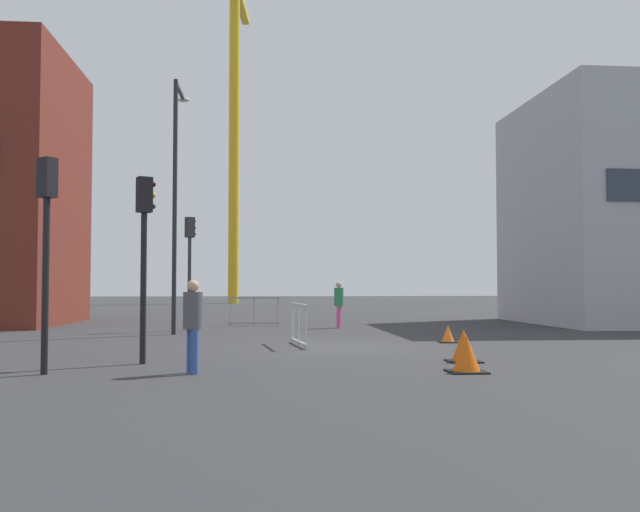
{
  "coord_description": "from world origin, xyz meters",
  "views": [
    {
      "loc": [
        -1.91,
        -17.23,
        1.55
      ],
      "look_at": [
        0.0,
        3.89,
        2.44
      ],
      "focal_mm": 38.8,
      "sensor_mm": 36.0,
      "label": 1
    }
  ],
  "objects_px": {
    "traffic_light_island": "(46,228)",
    "traffic_cone_striped": "(466,355)",
    "pedestrian_waiting": "(193,319)",
    "traffic_cone_orange": "(464,347)",
    "construction_crane": "(234,99)",
    "traffic_light_corner": "(144,237)",
    "traffic_cone_by_barrier": "(448,335)",
    "streetlamp_tall": "(176,184)",
    "pedestrian_walking": "(339,301)",
    "traffic_light_median": "(190,254)"
  },
  "relations": [
    {
      "from": "streetlamp_tall",
      "to": "pedestrian_walking",
      "type": "bearing_deg",
      "value": 24.51
    },
    {
      "from": "traffic_light_median",
      "to": "traffic_light_island",
      "type": "bearing_deg",
      "value": -96.78
    },
    {
      "from": "pedestrian_waiting",
      "to": "traffic_cone_striped",
      "type": "xyz_separation_m",
      "value": [
        4.83,
        -0.25,
        -0.64
      ]
    },
    {
      "from": "traffic_cone_by_barrier",
      "to": "construction_crane",
      "type": "bearing_deg",
      "value": 99.8
    },
    {
      "from": "streetlamp_tall",
      "to": "traffic_light_corner",
      "type": "height_order",
      "value": "streetlamp_tall"
    },
    {
      "from": "construction_crane",
      "to": "pedestrian_walking",
      "type": "bearing_deg",
      "value": -81.88
    },
    {
      "from": "traffic_light_corner",
      "to": "pedestrian_walking",
      "type": "relative_size",
      "value": 2.21
    },
    {
      "from": "pedestrian_walking",
      "to": "traffic_cone_striped",
      "type": "xyz_separation_m",
      "value": [
        0.77,
        -12.77,
        -0.66
      ]
    },
    {
      "from": "pedestrian_walking",
      "to": "traffic_cone_by_barrier",
      "type": "height_order",
      "value": "pedestrian_walking"
    },
    {
      "from": "traffic_light_corner",
      "to": "traffic_cone_by_barrier",
      "type": "height_order",
      "value": "traffic_light_corner"
    },
    {
      "from": "traffic_cone_by_barrier",
      "to": "traffic_cone_orange",
      "type": "bearing_deg",
      "value": -101.88
    },
    {
      "from": "traffic_cone_striped",
      "to": "streetlamp_tall",
      "type": "bearing_deg",
      "value": 121.61
    },
    {
      "from": "pedestrian_walking",
      "to": "traffic_cone_orange",
      "type": "height_order",
      "value": "pedestrian_walking"
    },
    {
      "from": "traffic_cone_striped",
      "to": "traffic_cone_by_barrier",
      "type": "relative_size",
      "value": 1.43
    },
    {
      "from": "traffic_light_corner",
      "to": "traffic_light_island",
      "type": "relative_size",
      "value": 0.98
    },
    {
      "from": "traffic_light_median",
      "to": "pedestrian_waiting",
      "type": "relative_size",
      "value": 2.37
    },
    {
      "from": "traffic_cone_by_barrier",
      "to": "traffic_light_island",
      "type": "bearing_deg",
      "value": -146.32
    },
    {
      "from": "streetlamp_tall",
      "to": "pedestrian_waiting",
      "type": "height_order",
      "value": "streetlamp_tall"
    },
    {
      "from": "streetlamp_tall",
      "to": "traffic_light_island",
      "type": "height_order",
      "value": "streetlamp_tall"
    },
    {
      "from": "traffic_light_island",
      "to": "construction_crane",
      "type": "bearing_deg",
      "value": 88.04
    },
    {
      "from": "traffic_light_island",
      "to": "traffic_cone_striped",
      "type": "relative_size",
      "value": 5.63
    },
    {
      "from": "streetlamp_tall",
      "to": "traffic_light_island",
      "type": "relative_size",
      "value": 2.14
    },
    {
      "from": "construction_crane",
      "to": "pedestrian_waiting",
      "type": "xyz_separation_m",
      "value": [
        0.93,
        -47.53,
        -16.78
      ]
    },
    {
      "from": "traffic_light_median",
      "to": "pedestrian_waiting",
      "type": "height_order",
      "value": "traffic_light_median"
    },
    {
      "from": "traffic_cone_by_barrier",
      "to": "pedestrian_walking",
      "type": "bearing_deg",
      "value": 108.49
    },
    {
      "from": "streetlamp_tall",
      "to": "traffic_light_median",
      "type": "relative_size",
      "value": 2.08
    },
    {
      "from": "traffic_cone_orange",
      "to": "traffic_cone_striped",
      "type": "distance_m",
      "value": 1.69
    },
    {
      "from": "traffic_light_median",
      "to": "traffic_cone_orange",
      "type": "distance_m",
      "value": 12.34
    },
    {
      "from": "construction_crane",
      "to": "traffic_light_island",
      "type": "height_order",
      "value": "construction_crane"
    },
    {
      "from": "traffic_light_island",
      "to": "streetlamp_tall",
      "type": "bearing_deg",
      "value": 83.79
    },
    {
      "from": "pedestrian_waiting",
      "to": "traffic_cone_striped",
      "type": "bearing_deg",
      "value": -2.98
    },
    {
      "from": "streetlamp_tall",
      "to": "traffic_light_corner",
      "type": "distance_m",
      "value": 8.71
    },
    {
      "from": "traffic_light_median",
      "to": "pedestrian_walking",
      "type": "distance_m",
      "value": 5.57
    },
    {
      "from": "traffic_light_median",
      "to": "traffic_light_corner",
      "type": "relative_size",
      "value": 1.05
    },
    {
      "from": "traffic_cone_orange",
      "to": "traffic_cone_striped",
      "type": "relative_size",
      "value": 0.98
    },
    {
      "from": "traffic_cone_orange",
      "to": "traffic_cone_by_barrier",
      "type": "bearing_deg",
      "value": 78.12
    },
    {
      "from": "construction_crane",
      "to": "traffic_cone_orange",
      "type": "distance_m",
      "value": 49.71
    },
    {
      "from": "streetlamp_tall",
      "to": "traffic_cone_orange",
      "type": "relative_size",
      "value": 12.29
    },
    {
      "from": "traffic_light_corner",
      "to": "traffic_light_island",
      "type": "height_order",
      "value": "traffic_light_island"
    },
    {
      "from": "streetlamp_tall",
      "to": "traffic_light_median",
      "type": "bearing_deg",
      "value": 79.86
    },
    {
      "from": "pedestrian_waiting",
      "to": "traffic_cone_orange",
      "type": "bearing_deg",
      "value": 14.66
    },
    {
      "from": "traffic_light_corner",
      "to": "pedestrian_walking",
      "type": "xyz_separation_m",
      "value": [
        5.16,
        10.92,
        -1.52
      ]
    },
    {
      "from": "pedestrian_walking",
      "to": "traffic_cone_by_barrier",
      "type": "xyz_separation_m",
      "value": [
        2.18,
        -6.53,
        -0.75
      ]
    },
    {
      "from": "construction_crane",
      "to": "traffic_light_corner",
      "type": "distance_m",
      "value": 48.39
    },
    {
      "from": "traffic_light_median",
      "to": "traffic_cone_by_barrier",
      "type": "relative_size",
      "value": 8.26
    },
    {
      "from": "traffic_cone_orange",
      "to": "construction_crane",
      "type": "bearing_deg",
      "value": 97.66
    },
    {
      "from": "traffic_light_island",
      "to": "traffic_cone_orange",
      "type": "relative_size",
      "value": 5.74
    },
    {
      "from": "streetlamp_tall",
      "to": "pedestrian_walking",
      "type": "relative_size",
      "value": 4.84
    },
    {
      "from": "traffic_light_island",
      "to": "traffic_cone_orange",
      "type": "height_order",
      "value": "traffic_light_island"
    },
    {
      "from": "pedestrian_walking",
      "to": "pedestrian_waiting",
      "type": "xyz_separation_m",
      "value": [
        -4.06,
        -12.52,
        -0.02
      ]
    }
  ]
}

